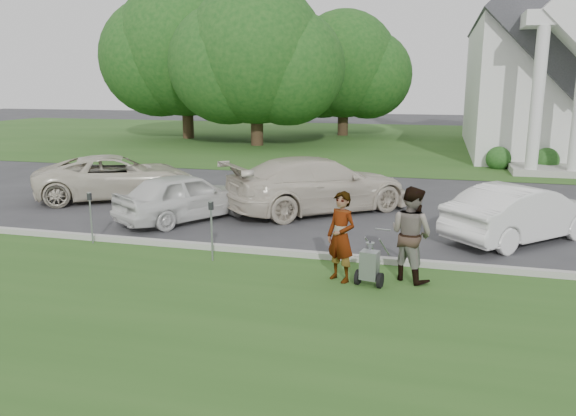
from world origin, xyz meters
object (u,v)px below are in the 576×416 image
at_px(church, 562,42).
at_px(car_b, 185,196).
at_px(person_right, 411,235).
at_px(person_left, 341,238).
at_px(car_c, 318,184).
at_px(car_d, 522,213).
at_px(car_a, 117,177).
at_px(tree_far, 185,54).
at_px(parking_meter_near, 212,224).
at_px(tree_left, 256,60).
at_px(parking_meter_far, 91,212).
at_px(tree_back, 344,69).
at_px(striping_cart, 370,266).

height_order(church, car_b, church).
xyz_separation_m(church, person_right, (-6.58, -23.44, -5.01)).
bearing_deg(person_left, car_c, 138.08).
xyz_separation_m(person_left, car_d, (3.79, 4.01, -0.19)).
bearing_deg(car_a, tree_far, -14.48).
bearing_deg(parking_meter_near, tree_left, 105.67).
distance_m(church, car_b, 24.42).
bearing_deg(tree_far, car_c, -55.89).
relative_size(parking_meter_far, car_c, 0.22).
height_order(tree_far, person_left, tree_far).
xyz_separation_m(tree_back, person_right, (6.43, -30.32, -3.80)).
bearing_deg(car_d, striping_cart, 97.49).
bearing_deg(tree_back, car_c, -82.12).
height_order(tree_far, car_b, tree_far).
relative_size(person_right, car_d, 0.44).
height_order(tree_far, parking_meter_near, tree_far).
bearing_deg(car_a, person_right, -152.58).
bearing_deg(tree_left, parking_meter_far, -82.36).
distance_m(car_b, car_d, 8.86).
distance_m(car_a, car_c, 6.95).
relative_size(tree_far, car_c, 2.05).
distance_m(tree_back, striping_cart, 31.68).
distance_m(person_right, parking_meter_far, 7.55).
height_order(church, car_a, church).
height_order(person_left, person_right, person_right).
bearing_deg(car_c, parking_meter_far, 96.43).
relative_size(parking_meter_far, car_b, 0.32).
xyz_separation_m(tree_back, car_c, (3.44, -24.85, -3.90)).
bearing_deg(person_left, parking_meter_far, -157.38).
relative_size(tree_far, person_right, 6.25).
relative_size(person_left, parking_meter_near, 1.32).
relative_size(tree_back, car_b, 2.40).
relative_size(parking_meter_near, car_c, 0.24).
distance_m(tree_back, parking_meter_near, 30.53).
height_order(parking_meter_near, car_a, car_a).
distance_m(parking_meter_far, car_d, 10.44).
relative_size(church, car_b, 6.02).
relative_size(church, parking_meter_far, 19.10).
bearing_deg(tree_far, person_right, -57.02).
xyz_separation_m(parking_meter_near, car_b, (-2.17, 3.31, -0.16)).
relative_size(tree_back, striping_cart, 9.04).
height_order(person_left, parking_meter_far, person_left).
height_order(tree_left, parking_meter_near, tree_left).
height_order(striping_cart, person_left, person_left).
bearing_deg(tree_far, church, -4.66).
bearing_deg(car_c, tree_far, -6.37).
xyz_separation_m(tree_left, tree_far, (-6.00, 3.00, 0.58)).
relative_size(car_a, car_d, 1.23).
bearing_deg(tree_back, car_a, -98.11).
distance_m(church, tree_far, 23.09).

